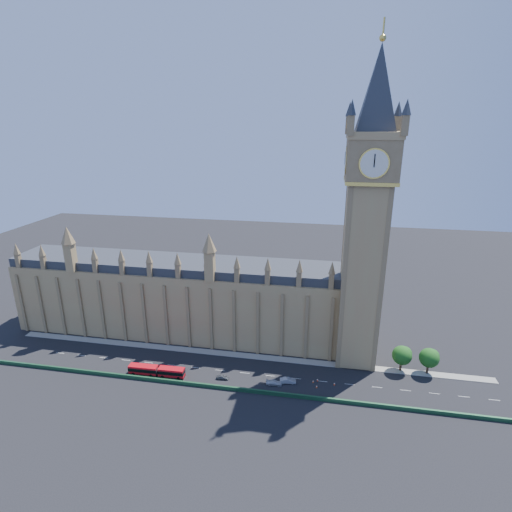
% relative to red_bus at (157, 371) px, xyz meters
% --- Properties ---
extents(ground, '(400.00, 400.00, 0.00)m').
position_rel_red_bus_xyz_m(ground, '(22.53, 5.97, -1.58)').
color(ground, black).
rests_on(ground, ground).
extents(palace_westminster, '(120.00, 20.00, 28.00)m').
position_rel_red_bus_xyz_m(palace_westminster, '(-2.47, 27.97, 12.29)').
color(palace_westminster, '#A77F51').
rests_on(palace_westminster, ground).
extents(elizabeth_tower, '(20.59, 20.59, 105.00)m').
position_rel_red_bus_xyz_m(elizabeth_tower, '(60.53, 19.96, 52.98)').
color(elizabeth_tower, '#A77F51').
rests_on(elizabeth_tower, ground).
extents(bridge_parapet, '(160.00, 0.60, 1.20)m').
position_rel_red_bus_xyz_m(bridge_parapet, '(22.53, -3.03, -0.98)').
color(bridge_parapet, '#1E4C2D').
rests_on(bridge_parapet, ground).
extents(kerb_north, '(160.00, 3.00, 0.16)m').
position_rel_red_bus_xyz_m(kerb_north, '(22.53, 15.47, -1.50)').
color(kerb_north, gray).
rests_on(kerb_north, ground).
extents(tree_east_near, '(6.00, 6.00, 8.50)m').
position_rel_red_bus_xyz_m(tree_east_near, '(74.75, 16.05, 4.07)').
color(tree_east_near, '#382619').
rests_on(tree_east_near, ground).
extents(tree_east_far, '(6.00, 6.00, 8.50)m').
position_rel_red_bus_xyz_m(tree_east_far, '(82.75, 16.05, 4.07)').
color(tree_east_far, '#382619').
rests_on(tree_east_far, ground).
extents(red_bus, '(17.68, 3.16, 3.00)m').
position_rel_red_bus_xyz_m(red_bus, '(0.00, 0.00, 0.00)').
color(red_bus, red).
rests_on(red_bus, ground).
extents(car_grey, '(3.80, 1.66, 1.27)m').
position_rel_red_bus_xyz_m(car_grey, '(20.53, 1.75, -0.94)').
color(car_grey, '#464A4F').
rests_on(car_grey, ground).
extents(car_silver, '(4.99, 2.19, 1.59)m').
position_rel_red_bus_xyz_m(car_silver, '(40.32, 3.39, -0.78)').
color(car_silver, '#999BA0').
rests_on(car_silver, ground).
extents(car_white, '(4.82, 2.11, 1.38)m').
position_rel_red_bus_xyz_m(car_white, '(36.33, 1.80, -0.89)').
color(car_white, silver).
rests_on(car_white, ground).
extents(cone_a, '(0.51, 0.51, 0.76)m').
position_rel_red_bus_xyz_m(cone_a, '(54.07, 4.82, -1.21)').
color(cone_a, black).
rests_on(cone_a, ground).
extents(cone_b, '(0.44, 0.44, 0.67)m').
position_rel_red_bus_xyz_m(cone_b, '(47.79, 4.97, -1.25)').
color(cone_b, black).
rests_on(cone_b, ground).
extents(cone_c, '(0.56, 0.56, 0.73)m').
position_rel_red_bus_xyz_m(cone_c, '(49.06, 5.83, -1.22)').
color(cone_c, black).
rests_on(cone_c, ground).
extents(cone_d, '(0.60, 0.60, 0.75)m').
position_rel_red_bus_xyz_m(cone_d, '(48.91, 2.62, -1.21)').
color(cone_d, black).
rests_on(cone_d, ground).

